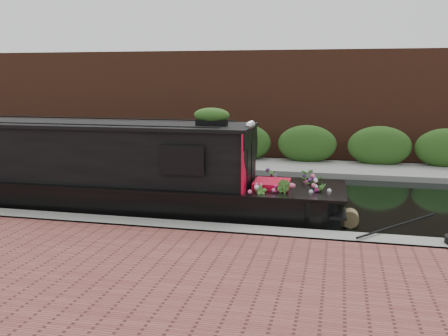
# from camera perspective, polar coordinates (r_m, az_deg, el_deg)

# --- Properties ---
(ground) EXTENTS (80.00, 80.00, 0.00)m
(ground) POSITION_cam_1_polar(r_m,az_deg,el_deg) (12.84, -1.68, -3.29)
(ground) COLOR black
(ground) RESTS_ON ground
(near_bank_coping) EXTENTS (40.00, 0.60, 0.50)m
(near_bank_coping) POSITION_cam_1_polar(r_m,az_deg,el_deg) (9.81, -6.61, -7.76)
(near_bank_coping) COLOR gray
(near_bank_coping) RESTS_ON ground
(near_bank_pavers) EXTENTS (40.00, 7.00, 0.50)m
(near_bank_pavers) POSITION_cam_1_polar(r_m,az_deg,el_deg) (6.71, -17.73, -17.17)
(near_bank_pavers) COLOR brown
(near_bank_pavers) RESTS_ON ground
(far_bank_path) EXTENTS (40.00, 2.40, 0.34)m
(far_bank_path) POSITION_cam_1_polar(r_m,az_deg,el_deg) (16.85, 1.94, 0.04)
(far_bank_path) COLOR gray
(far_bank_path) RESTS_ON ground
(far_hedge) EXTENTS (40.00, 1.10, 2.80)m
(far_hedge) POSITION_cam_1_polar(r_m,az_deg,el_deg) (17.72, 2.50, 0.55)
(far_hedge) COLOR #284E1A
(far_hedge) RESTS_ON ground
(far_brick_wall) EXTENTS (40.00, 1.00, 8.00)m
(far_brick_wall) POSITION_cam_1_polar(r_m,az_deg,el_deg) (19.76, 3.62, 1.58)
(far_brick_wall) COLOR #582D1D
(far_brick_wall) RESTS_ON ground
(narrowboat) EXTENTS (11.16, 2.14, 2.60)m
(narrowboat) POSITION_cam_1_polar(r_m,az_deg,el_deg) (11.90, -15.51, -0.95)
(narrowboat) COLOR black
(narrowboat) RESTS_ON ground
(rope_fender) EXTENTS (0.35, 0.32, 0.35)m
(rope_fender) POSITION_cam_1_polar(r_m,az_deg,el_deg) (10.63, 14.20, -5.57)
(rope_fender) COLOR brown
(rope_fender) RESTS_ON ground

